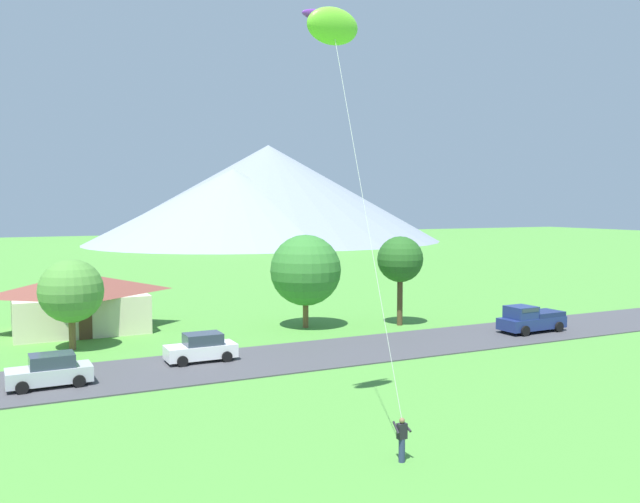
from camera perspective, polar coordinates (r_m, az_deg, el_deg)
road_strip at (r=40.12m, az=-8.39°, el=-9.63°), size 160.00×7.50×0.08m
mountain_east_ridge at (r=176.18m, az=-4.47°, el=5.07°), size 89.94×89.94×25.17m
mountain_central_ridge at (r=162.17m, az=-7.49°, el=3.88°), size 71.07×71.07×18.08m
house_leftmost at (r=53.12m, az=-20.08°, el=-4.01°), size 10.07×8.10×4.38m
tree_near_left at (r=52.11m, az=6.94°, el=-0.72°), size 3.61×3.61×7.04m
tree_left_of_center at (r=50.80m, az=-1.26°, el=-1.63°), size 5.48×5.48×7.22m
tree_center at (r=46.07m, az=-20.71°, el=-3.22°), size 4.17×4.17×5.98m
parked_car_silver_west_end at (r=37.59m, az=-22.30°, el=-9.54°), size 4.25×2.17×1.68m
parked_car_white_mid_west at (r=40.88m, az=-10.22°, el=-8.21°), size 4.20×2.08×1.68m
pickup_truck_navy_west_side at (r=51.58m, az=17.72°, el=-5.56°), size 5.27×2.47×1.99m
kite_flyer_with_kite at (r=28.24m, az=1.26°, el=17.91°), size 2.62×5.36×17.61m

